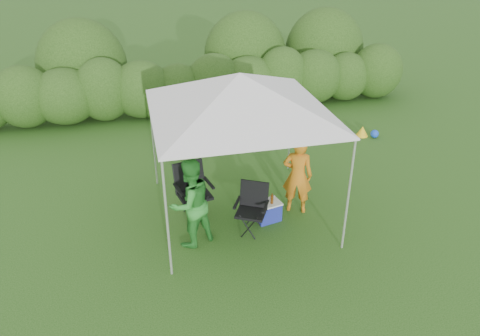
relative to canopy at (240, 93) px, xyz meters
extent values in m
plane|color=#2F5C1C|center=(0.00, -0.50, -2.46)|extent=(70.00, 70.00, 0.00)
ellipsoid|color=#2E531A|center=(-4.69, 5.50, -1.60)|extent=(1.65, 1.40, 1.73)
cylinder|color=#382616|center=(-4.69, 5.50, -2.31)|extent=(0.12, 0.12, 0.30)
ellipsoid|color=#2E531A|center=(-3.65, 5.50, -1.67)|extent=(1.80, 1.53, 1.57)
cylinder|color=#382616|center=(-3.65, 5.50, -2.31)|extent=(0.12, 0.12, 0.30)
ellipsoid|color=#2E531A|center=(-2.60, 5.50, -1.56)|extent=(1.58, 1.34, 1.80)
cylinder|color=#382616|center=(-2.60, 5.50, -2.31)|extent=(0.12, 0.12, 0.30)
ellipsoid|color=#2E531A|center=(-1.56, 5.50, -1.64)|extent=(1.72, 1.47, 1.65)
cylinder|color=#382616|center=(-1.56, 5.50, -2.31)|extent=(0.12, 0.12, 0.30)
ellipsoid|color=#2E531A|center=(-0.52, 5.50, -1.71)|extent=(1.50, 1.28, 1.50)
cylinder|color=#382616|center=(-0.52, 5.50, -2.31)|extent=(0.12, 0.12, 0.30)
ellipsoid|color=#2E531A|center=(0.52, 5.50, -1.60)|extent=(1.65, 1.40, 1.73)
cylinder|color=#382616|center=(0.52, 5.50, -2.31)|extent=(0.12, 0.12, 0.30)
ellipsoid|color=#2E531A|center=(1.56, 5.50, -1.67)|extent=(1.80, 1.53, 1.57)
cylinder|color=#382616|center=(1.56, 5.50, -2.31)|extent=(0.12, 0.12, 0.30)
ellipsoid|color=#2E531A|center=(2.60, 5.50, -1.56)|extent=(1.58, 1.34, 1.80)
cylinder|color=#382616|center=(2.60, 5.50, -2.31)|extent=(0.12, 0.12, 0.30)
ellipsoid|color=#2E531A|center=(3.65, 5.50, -1.64)|extent=(1.72, 1.47, 1.65)
cylinder|color=#382616|center=(3.65, 5.50, -2.31)|extent=(0.12, 0.12, 0.30)
ellipsoid|color=#2E531A|center=(4.69, 5.50, -1.71)|extent=(1.50, 1.28, 1.50)
cylinder|color=#382616|center=(4.69, 5.50, -2.31)|extent=(0.12, 0.12, 0.30)
ellipsoid|color=#2E531A|center=(5.73, 5.50, -1.60)|extent=(1.65, 1.40, 1.73)
cylinder|color=#382616|center=(5.73, 5.50, -2.31)|extent=(0.12, 0.12, 0.30)
cylinder|color=silver|center=(-1.50, -1.50, -1.41)|extent=(0.04, 0.04, 2.10)
cylinder|color=silver|center=(1.50, -1.50, -1.41)|extent=(0.04, 0.04, 2.10)
cylinder|color=silver|center=(-1.50, 1.50, -1.41)|extent=(0.04, 0.04, 2.10)
cylinder|color=silver|center=(1.50, 1.50, -1.41)|extent=(0.04, 0.04, 2.10)
cube|color=white|center=(0.00, 0.00, -0.35)|extent=(3.10, 3.10, 0.03)
pyramid|color=white|center=(0.00, 0.00, 0.02)|extent=(3.10, 3.10, 0.70)
cube|color=black|center=(0.06, -0.66, -2.05)|extent=(0.67, 0.66, 0.05)
cube|color=black|center=(0.16, -0.47, -1.77)|extent=(0.52, 0.36, 0.49)
cube|color=black|center=(-0.18, -0.54, -1.87)|extent=(0.25, 0.41, 0.03)
cube|color=black|center=(0.29, -0.79, -1.87)|extent=(0.25, 0.41, 0.03)
cylinder|color=black|center=(-0.24, -0.75, -2.26)|extent=(0.02, 0.02, 0.41)
cylinder|color=black|center=(0.15, -0.95, -2.26)|extent=(0.02, 0.02, 0.41)
cylinder|color=black|center=(-0.03, -0.37, -2.26)|extent=(0.02, 0.02, 0.41)
cylinder|color=black|center=(0.35, -0.57, -2.26)|extent=(0.02, 0.02, 0.41)
cube|color=black|center=(-0.87, 0.07, -1.99)|extent=(0.69, 0.65, 0.06)
cube|color=black|center=(-0.93, 0.31, -1.67)|extent=(0.61, 0.28, 0.56)
cube|color=black|center=(-1.17, 0.01, -1.79)|extent=(0.16, 0.50, 0.03)
cube|color=black|center=(-0.58, 0.14, -1.79)|extent=(0.16, 0.50, 0.03)
cylinder|color=black|center=(-1.06, -0.22, -2.23)|extent=(0.03, 0.03, 0.47)
cylinder|color=black|center=(-0.58, -0.12, -2.23)|extent=(0.03, 0.03, 0.47)
cylinder|color=black|center=(-1.17, 0.26, -2.23)|extent=(0.03, 0.03, 0.47)
cylinder|color=black|center=(-0.68, 0.37, -2.23)|extent=(0.03, 0.03, 0.47)
imported|color=orange|center=(1.10, -0.17, -1.68)|extent=(0.68, 0.58, 1.57)
imported|color=#2E8D2F|center=(-1.05, -0.73, -1.64)|extent=(0.99, 0.91, 1.65)
cube|color=#222E9F|center=(0.46, -0.38, -2.28)|extent=(0.51, 0.41, 0.36)
cube|color=silver|center=(0.46, -0.38, -2.08)|extent=(0.53, 0.44, 0.03)
cylinder|color=#592D0C|center=(0.52, -0.42, -1.96)|extent=(0.06, 0.06, 0.21)
cone|color=yellow|center=(4.00, 2.80, -2.33)|extent=(0.32, 0.32, 0.27)
sphere|color=blue|center=(4.27, 2.62, -2.36)|extent=(0.21, 0.21, 0.21)
camera|label=1|loc=(-1.77, -7.51, 2.71)|focal=35.00mm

